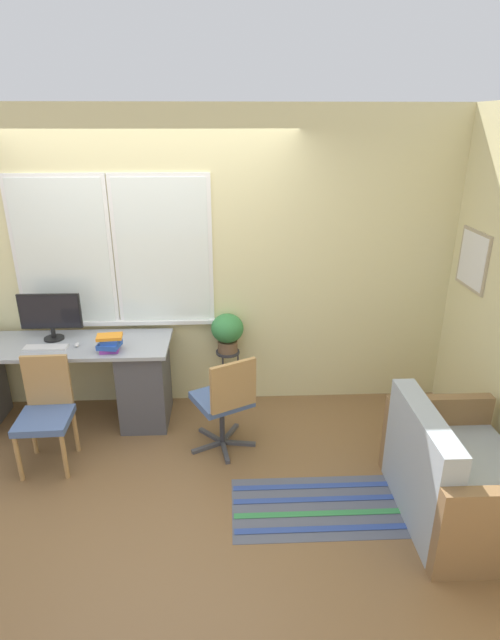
% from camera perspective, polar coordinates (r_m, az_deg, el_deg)
% --- Properties ---
extents(ground_plane, '(14.00, 14.00, 0.00)m').
position_cam_1_polar(ground_plane, '(4.51, -10.68, -13.12)').
color(ground_plane, brown).
extents(wall_back_with_window, '(9.00, 0.12, 2.70)m').
position_cam_1_polar(wall_back_with_window, '(4.57, -10.96, 6.14)').
color(wall_back_with_window, beige).
rests_on(wall_back_with_window, ground_plane).
extents(wall_right_with_picture, '(0.08, 9.00, 2.70)m').
position_cam_1_polar(wall_right_with_picture, '(4.38, 25.82, 3.60)').
color(wall_right_with_picture, beige).
rests_on(wall_right_with_picture, ground_plane).
extents(desk, '(2.01, 0.61, 0.78)m').
position_cam_1_polar(desk, '(4.76, -21.09, -6.51)').
color(desk, '#9EA3A8').
rests_on(desk, ground_plane).
extents(monitor, '(0.53, 0.17, 0.42)m').
position_cam_1_polar(monitor, '(4.62, -21.85, 0.62)').
color(monitor, black).
rests_on(monitor, desk).
extents(keyboard, '(0.36, 0.11, 0.02)m').
position_cam_1_polar(keyboard, '(4.53, -22.33, -2.93)').
color(keyboard, silver).
rests_on(keyboard, desk).
extents(mouse, '(0.04, 0.07, 0.03)m').
position_cam_1_polar(mouse, '(4.48, -19.16, -2.70)').
color(mouse, silver).
rests_on(mouse, desk).
extents(book_stack, '(0.22, 0.21, 0.14)m').
position_cam_1_polar(book_stack, '(4.30, -15.73, -2.54)').
color(book_stack, purple).
rests_on(book_stack, desk).
extents(desk_chair_wooden, '(0.41, 0.42, 0.87)m').
position_cam_1_polar(desk_chair_wooden, '(4.25, -22.33, -9.55)').
color(desk_chair_wooden, '#B2844C').
rests_on(desk_chair_wooden, ground_plane).
extents(office_chair_swivel, '(0.56, 0.57, 0.86)m').
position_cam_1_polar(office_chair_swivel, '(4.08, -2.86, -9.12)').
color(office_chair_swivel, '#47474C').
rests_on(office_chair_swivel, ground_plane).
extents(couch_loveseat, '(0.80, 1.11, 0.82)m').
position_cam_1_polar(couch_loveseat, '(3.83, 22.59, -16.56)').
color(couch_loveseat, '#9EA8B2').
rests_on(couch_loveseat, ground_plane).
extents(plant_stand, '(0.22, 0.22, 0.56)m').
position_cam_1_polar(plant_stand, '(4.70, -2.54, -4.43)').
color(plant_stand, '#333338').
rests_on(plant_stand, ground_plane).
extents(potted_plant, '(0.30, 0.30, 0.37)m').
position_cam_1_polar(potted_plant, '(4.58, -2.60, -1.22)').
color(potted_plant, brown).
rests_on(potted_plant, plant_stand).
extents(floor_rug_striped, '(1.25, 0.63, 0.01)m').
position_cam_1_polar(floor_rug_striped, '(3.82, 7.95, -20.36)').
color(floor_rug_striped, '#565B6B').
rests_on(floor_rug_striped, ground_plane).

